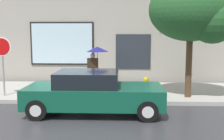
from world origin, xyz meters
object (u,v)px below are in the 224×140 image
Objects in this scene: parked_car at (93,93)px; fire_hydrant at (146,87)px; street_tree at (195,12)px; stop_sign at (2,55)px; pedestrian_with_umbrella at (96,56)px.

parked_car is 2.58m from fire_hydrant.
street_tree reaches higher than parked_car.
street_tree is 1.94× the size of stop_sign.
pedestrian_with_umbrella is 3.85m from stop_sign.
stop_sign reaches higher than parked_car.
street_tree is at bearing 0.25° from stop_sign.
pedestrian_with_umbrella is at bearing 159.81° from street_tree.
parked_car is at bearing -85.98° from pedestrian_with_umbrella.
street_tree reaches higher than fire_hydrant.
fire_hydrant is 0.34× the size of stop_sign.
parked_car reaches higher than fire_hydrant.
street_tree is (1.80, -0.01, 2.88)m from fire_hydrant.
stop_sign is (-3.55, -1.47, 0.14)m from pedestrian_with_umbrella.
street_tree reaches higher than pedestrian_with_umbrella.
pedestrian_with_umbrella is (-2.10, 1.43, 1.12)m from fire_hydrant.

